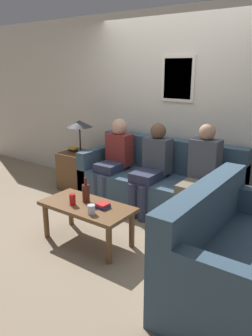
{
  "coord_description": "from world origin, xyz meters",
  "views": [
    {
      "loc": [
        2.06,
        -3.13,
        1.84
      ],
      "look_at": [
        -0.08,
        -0.15,
        0.71
      ],
      "focal_mm": 35.0,
      "sensor_mm": 36.0,
      "label": 1
    }
  ],
  "objects_px": {
    "person_left": "(115,156)",
    "person_middle": "(152,165)",
    "couch_side": "(232,259)",
    "teddy_bear": "(171,255)",
    "couch_main": "(159,185)",
    "person_right": "(200,173)",
    "drinking_glass": "(91,209)",
    "coffee_table": "(87,210)",
    "wine_bottle": "(86,193)"
  },
  "relations": [
    {
      "from": "wine_bottle",
      "to": "couch_side",
      "type": "bearing_deg",
      "value": 0.2
    },
    {
      "from": "couch_side",
      "to": "person_right",
      "type": "distance_m",
      "value": 1.29
    },
    {
      "from": "person_left",
      "to": "teddy_bear",
      "type": "relative_size",
      "value": 3.68
    },
    {
      "from": "wine_bottle",
      "to": "person_right",
      "type": "xyz_separation_m",
      "value": [
        0.87,
        1.0,
        0.12
      ]
    },
    {
      "from": "person_right",
      "to": "teddy_bear",
      "type": "height_order",
      "value": "person_right"
    },
    {
      "from": "drinking_glass",
      "to": "couch_main",
      "type": "bearing_deg",
      "value": 91.26
    },
    {
      "from": "person_right",
      "to": "teddy_bear",
      "type": "distance_m",
      "value": 1.12
    },
    {
      "from": "couch_main",
      "to": "person_middle",
      "type": "xyz_separation_m",
      "value": [
        -0.03,
        -0.15,
        0.32
      ]
    },
    {
      "from": "coffee_table",
      "to": "drinking_glass",
      "type": "bearing_deg",
      "value": -36.84
    },
    {
      "from": "person_middle",
      "to": "teddy_bear",
      "type": "distance_m",
      "value": 1.41
    },
    {
      "from": "couch_main",
      "to": "teddy_bear",
      "type": "relative_size",
      "value": 6.74
    },
    {
      "from": "coffee_table",
      "to": "wine_bottle",
      "type": "xyz_separation_m",
      "value": [
        -0.06,
        0.06,
        0.17
      ]
    },
    {
      "from": "teddy_bear",
      "to": "drinking_glass",
      "type": "bearing_deg",
      "value": -163.24
    },
    {
      "from": "drinking_glass",
      "to": "person_middle",
      "type": "distance_m",
      "value": 1.26
    },
    {
      "from": "drinking_glass",
      "to": "person_left",
      "type": "bearing_deg",
      "value": 118.22
    },
    {
      "from": "couch_main",
      "to": "coffee_table",
      "type": "distance_m",
      "value": 1.27
    },
    {
      "from": "teddy_bear",
      "to": "couch_side",
      "type": "bearing_deg",
      "value": -2.89
    },
    {
      "from": "person_right",
      "to": "couch_main",
      "type": "bearing_deg",
      "value": 163.11
    },
    {
      "from": "coffee_table",
      "to": "person_left",
      "type": "distance_m",
      "value": 1.25
    },
    {
      "from": "couch_main",
      "to": "couch_side",
      "type": "relative_size",
      "value": 1.38
    },
    {
      "from": "wine_bottle",
      "to": "drinking_glass",
      "type": "xyz_separation_m",
      "value": [
        0.25,
        -0.2,
        -0.06
      ]
    },
    {
      "from": "drinking_glass",
      "to": "person_middle",
      "type": "xyz_separation_m",
      "value": [
        -0.06,
        1.25,
        0.15
      ]
    },
    {
      "from": "person_right",
      "to": "wine_bottle",
      "type": "bearing_deg",
      "value": -130.99
    },
    {
      "from": "wine_bottle",
      "to": "teddy_bear",
      "type": "relative_size",
      "value": 0.88
    },
    {
      "from": "couch_side",
      "to": "teddy_bear",
      "type": "relative_size",
      "value": 4.87
    },
    {
      "from": "couch_side",
      "to": "couch_main",
      "type": "bearing_deg",
      "value": 49.31
    },
    {
      "from": "drinking_glass",
      "to": "person_right",
      "type": "distance_m",
      "value": 1.37
    },
    {
      "from": "wine_bottle",
      "to": "teddy_bear",
      "type": "xyz_separation_m",
      "value": [
        1.04,
        0.03,
        -0.41
      ]
    },
    {
      "from": "wine_bottle",
      "to": "person_middle",
      "type": "height_order",
      "value": "person_middle"
    },
    {
      "from": "person_right",
      "to": "teddy_bear",
      "type": "xyz_separation_m",
      "value": [
        0.17,
        -0.97,
        -0.53
      ]
    },
    {
      "from": "couch_main",
      "to": "person_left",
      "type": "height_order",
      "value": "person_left"
    },
    {
      "from": "person_left",
      "to": "person_middle",
      "type": "height_order",
      "value": "person_left"
    },
    {
      "from": "person_left",
      "to": "person_middle",
      "type": "relative_size",
      "value": 1.0
    },
    {
      "from": "coffee_table",
      "to": "drinking_glass",
      "type": "distance_m",
      "value": 0.27
    },
    {
      "from": "couch_main",
      "to": "person_left",
      "type": "relative_size",
      "value": 1.83
    },
    {
      "from": "drinking_glass",
      "to": "person_left",
      "type": "relative_size",
      "value": 0.08
    },
    {
      "from": "couch_side",
      "to": "drinking_glass",
      "type": "height_order",
      "value": "couch_side"
    },
    {
      "from": "wine_bottle",
      "to": "person_middle",
      "type": "xyz_separation_m",
      "value": [
        0.2,
        1.05,
        0.09
      ]
    },
    {
      "from": "drinking_glass",
      "to": "person_middle",
      "type": "bearing_deg",
      "value": 92.61
    },
    {
      "from": "coffee_table",
      "to": "person_middle",
      "type": "height_order",
      "value": "person_middle"
    },
    {
      "from": "couch_main",
      "to": "drinking_glass",
      "type": "xyz_separation_m",
      "value": [
        0.03,
        -1.4,
        0.16
      ]
    },
    {
      "from": "person_middle",
      "to": "teddy_bear",
      "type": "bearing_deg",
      "value": -50.24
    },
    {
      "from": "person_left",
      "to": "teddy_bear",
      "type": "height_order",
      "value": "person_left"
    },
    {
      "from": "couch_main",
      "to": "teddy_bear",
      "type": "height_order",
      "value": "couch_main"
    },
    {
      "from": "couch_main",
      "to": "wine_bottle",
      "type": "distance_m",
      "value": 1.24
    },
    {
      "from": "coffee_table",
      "to": "person_right",
      "type": "bearing_deg",
      "value": 52.6
    },
    {
      "from": "coffee_table",
      "to": "teddy_bear",
      "type": "height_order",
      "value": "coffee_table"
    },
    {
      "from": "couch_side",
      "to": "person_right",
      "type": "bearing_deg",
      "value": 36.61
    },
    {
      "from": "wine_bottle",
      "to": "person_right",
      "type": "relative_size",
      "value": 0.23
    },
    {
      "from": "couch_side",
      "to": "person_middle",
      "type": "xyz_separation_m",
      "value": [
        -1.42,
        1.04,
        0.31
      ]
    }
  ]
}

